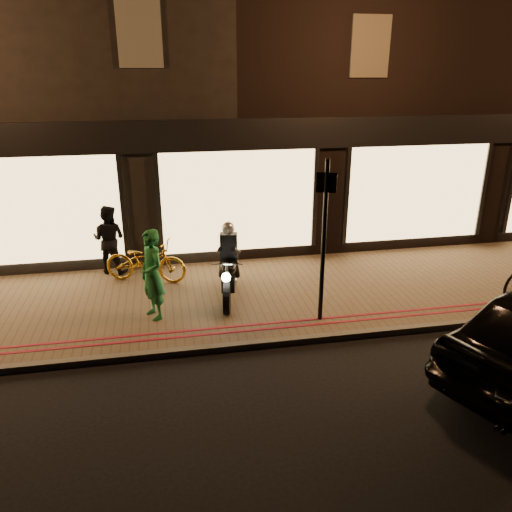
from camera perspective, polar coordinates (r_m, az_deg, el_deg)
The scene contains 10 objects.
ground at distance 8.81m, azimuth 2.24°, elevation -10.38°, with size 90.00×90.00×0.00m, color black.
sidewalk at distance 10.51m, azimuth -0.21°, elevation -4.59°, with size 50.00×4.00×0.12m, color brown.
kerb_stone at distance 8.82m, azimuth 2.17°, elevation -9.88°, with size 50.00×0.14×0.12m, color #59544C.
red_kerb_lines at distance 9.21m, azimuth 1.47°, elevation -8.00°, with size 50.00×0.26×0.01m.
building_row at distance 16.43m, azimuth -5.01°, elevation 19.52°, with size 48.00×10.11×8.50m.
motorcycle at distance 10.07m, azimuth -3.14°, elevation -1.59°, with size 0.70×1.93×1.59m.
sign_post at distance 8.89m, azimuth 7.78°, elevation 2.50°, with size 0.34×0.15×3.00m.
bicycle_gold at distance 11.16m, azimuth -12.51°, elevation -0.55°, with size 0.63×1.82×0.96m, color gold.
person_green at distance 9.38m, azimuth -11.78°, elevation -2.10°, with size 0.63×0.41×1.72m, color #1F7534.
person_dark at distance 11.79m, azimuth -16.45°, elevation 1.83°, with size 0.77×0.60×1.58m, color black.
Camera 1 is at (-1.75, -7.35, 4.52)m, focal length 35.00 mm.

